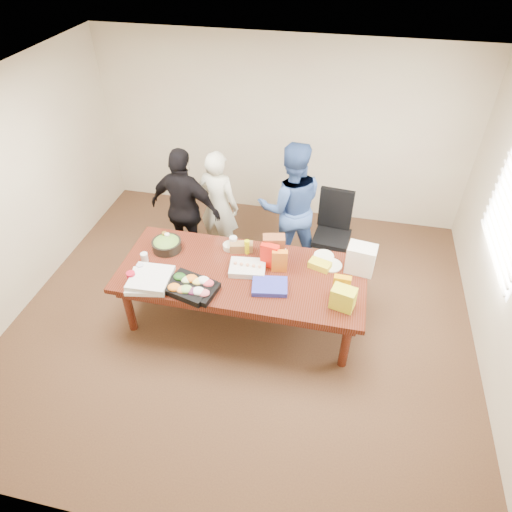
% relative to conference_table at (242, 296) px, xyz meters
% --- Properties ---
extents(floor, '(5.50, 5.00, 0.02)m').
position_rel_conference_table_xyz_m(floor, '(0.00, 0.00, -0.39)').
color(floor, '#47301E').
rests_on(floor, ground).
extents(ceiling, '(5.50, 5.00, 0.02)m').
position_rel_conference_table_xyz_m(ceiling, '(0.00, 0.00, 2.33)').
color(ceiling, white).
rests_on(ceiling, wall_back).
extents(wall_back, '(5.50, 0.04, 2.70)m').
position_rel_conference_table_xyz_m(wall_back, '(0.00, 2.50, 0.98)').
color(wall_back, beige).
rests_on(wall_back, floor).
extents(wall_front, '(5.50, 0.04, 2.70)m').
position_rel_conference_table_xyz_m(wall_front, '(0.00, -2.50, 0.98)').
color(wall_front, beige).
rests_on(wall_front, floor).
extents(wall_left, '(0.04, 5.00, 2.70)m').
position_rel_conference_table_xyz_m(wall_left, '(-2.75, 0.00, 0.98)').
color(wall_left, beige).
rests_on(wall_left, floor).
extents(window_panel, '(0.03, 1.40, 1.10)m').
position_rel_conference_table_xyz_m(window_panel, '(2.72, 0.60, 1.12)').
color(window_panel, white).
rests_on(window_panel, wall_right).
extents(window_blinds, '(0.04, 1.36, 1.00)m').
position_rel_conference_table_xyz_m(window_blinds, '(2.68, 0.60, 1.12)').
color(window_blinds, beige).
rests_on(window_blinds, wall_right).
extents(conference_table, '(2.80, 1.20, 0.75)m').
position_rel_conference_table_xyz_m(conference_table, '(0.00, 0.00, 0.00)').
color(conference_table, '#4C1C0F').
rests_on(conference_table, floor).
extents(office_chair, '(0.60, 0.60, 1.06)m').
position_rel_conference_table_xyz_m(office_chair, '(0.94, 1.22, 0.16)').
color(office_chair, black).
rests_on(office_chair, floor).
extents(person_center, '(0.65, 0.50, 1.60)m').
position_rel_conference_table_xyz_m(person_center, '(-0.61, 1.19, 0.42)').
color(person_center, beige).
rests_on(person_center, floor).
extents(person_right, '(1.02, 0.88, 1.80)m').
position_rel_conference_table_xyz_m(person_right, '(0.37, 1.22, 0.52)').
color(person_right, '#314F8F').
rests_on(person_right, floor).
extents(person_left, '(1.06, 0.59, 1.71)m').
position_rel_conference_table_xyz_m(person_left, '(-0.99, 0.94, 0.48)').
color(person_left, black).
rests_on(person_left, floor).
extents(veggie_tray, '(0.58, 0.50, 0.07)m').
position_rel_conference_table_xyz_m(veggie_tray, '(-0.48, -0.40, 0.41)').
color(veggie_tray, black).
rests_on(veggie_tray, conference_table).
extents(fruit_tray, '(0.51, 0.43, 0.07)m').
position_rel_conference_table_xyz_m(fruit_tray, '(-0.41, -0.42, 0.41)').
color(fruit_tray, black).
rests_on(fruit_tray, conference_table).
extents(sheet_cake, '(0.44, 0.35, 0.07)m').
position_rel_conference_table_xyz_m(sheet_cake, '(0.06, 0.04, 0.41)').
color(sheet_cake, silver).
rests_on(sheet_cake, conference_table).
extents(salad_bowl, '(0.42, 0.42, 0.11)m').
position_rel_conference_table_xyz_m(salad_bowl, '(-0.98, 0.22, 0.43)').
color(salad_bowl, black).
rests_on(salad_bowl, conference_table).
extents(chip_bag_blue, '(0.42, 0.34, 0.06)m').
position_rel_conference_table_xyz_m(chip_bag_blue, '(0.36, -0.19, 0.40)').
color(chip_bag_blue, '#2A30A2').
rests_on(chip_bag_blue, conference_table).
extents(chip_bag_red, '(0.22, 0.12, 0.30)m').
position_rel_conference_table_xyz_m(chip_bag_red, '(0.29, 0.18, 0.52)').
color(chip_bag_red, red).
rests_on(chip_bag_red, conference_table).
extents(chip_bag_yellow, '(0.18, 0.08, 0.27)m').
position_rel_conference_table_xyz_m(chip_bag_yellow, '(1.12, -0.15, 0.51)').
color(chip_bag_yellow, orange).
rests_on(chip_bag_yellow, conference_table).
extents(chip_bag_orange, '(0.18, 0.10, 0.27)m').
position_rel_conference_table_xyz_m(chip_bag_orange, '(0.41, 0.12, 0.51)').
color(chip_bag_orange, orange).
rests_on(chip_bag_orange, conference_table).
extents(mayo_jar, '(0.11, 0.11, 0.15)m').
position_rel_conference_table_xyz_m(mayo_jar, '(-0.21, 0.43, 0.45)').
color(mayo_jar, silver).
rests_on(mayo_jar, conference_table).
extents(mustard_bottle, '(0.07, 0.07, 0.18)m').
position_rel_conference_table_xyz_m(mustard_bottle, '(-0.02, 0.35, 0.46)').
color(mustard_bottle, '#D5D902').
rests_on(mustard_bottle, conference_table).
extents(dressing_bottle, '(0.06, 0.06, 0.18)m').
position_rel_conference_table_xyz_m(dressing_bottle, '(-1.03, 0.30, 0.46)').
color(dressing_bottle, brown).
rests_on(dressing_bottle, conference_table).
extents(ranch_bottle, '(0.07, 0.07, 0.18)m').
position_rel_conference_table_xyz_m(ranch_bottle, '(-0.98, 0.28, 0.46)').
color(ranch_bottle, beige).
rests_on(ranch_bottle, conference_table).
extents(banana_bunch, '(0.28, 0.21, 0.08)m').
position_rel_conference_table_xyz_m(banana_bunch, '(0.86, 0.26, 0.42)').
color(banana_bunch, yellow).
rests_on(banana_bunch, conference_table).
extents(bread_loaf, '(0.30, 0.18, 0.11)m').
position_rel_conference_table_xyz_m(bread_loaf, '(-0.09, 0.38, 0.43)').
color(bread_loaf, olive).
rests_on(bread_loaf, conference_table).
extents(kraft_bag, '(0.28, 0.20, 0.33)m').
position_rel_conference_table_xyz_m(kraft_bag, '(0.31, 0.31, 0.54)').
color(kraft_bag, brown).
rests_on(kraft_bag, conference_table).
extents(red_cup, '(0.11, 0.11, 0.13)m').
position_rel_conference_table_xyz_m(red_cup, '(-1.15, -0.41, 0.44)').
color(red_cup, '#AF0F23').
rests_on(red_cup, conference_table).
extents(clear_cup_a, '(0.09, 0.09, 0.11)m').
position_rel_conference_table_xyz_m(clear_cup_a, '(-1.11, -0.24, 0.43)').
color(clear_cup_a, silver).
rests_on(clear_cup_a, conference_table).
extents(clear_cup_b, '(0.09, 0.09, 0.11)m').
position_rel_conference_table_xyz_m(clear_cup_b, '(-1.15, -0.06, 0.43)').
color(clear_cup_b, silver).
rests_on(clear_cup_b, conference_table).
extents(pizza_box_lower, '(0.50, 0.50, 0.05)m').
position_rel_conference_table_xyz_m(pizza_box_lower, '(-0.96, -0.40, 0.40)').
color(pizza_box_lower, white).
rests_on(pizza_box_lower, conference_table).
extents(pizza_box_upper, '(0.45, 0.45, 0.05)m').
position_rel_conference_table_xyz_m(pizza_box_upper, '(-0.93, -0.39, 0.45)').
color(pizza_box_upper, silver).
rests_on(pizza_box_upper, pizza_box_lower).
extents(plate_a, '(0.31, 0.31, 0.01)m').
position_rel_conference_table_xyz_m(plate_a, '(0.98, 0.33, 0.38)').
color(plate_a, white).
rests_on(plate_a, conference_table).
extents(plate_b, '(0.26, 0.26, 0.01)m').
position_rel_conference_table_xyz_m(plate_b, '(0.89, 0.48, 0.38)').
color(plate_b, white).
rests_on(plate_b, conference_table).
extents(dip_bowl_a, '(0.14, 0.14, 0.06)m').
position_rel_conference_table_xyz_m(dip_bowl_a, '(0.38, 0.40, 0.40)').
color(dip_bowl_a, silver).
rests_on(dip_bowl_a, conference_table).
extents(dip_bowl_b, '(0.20, 0.20, 0.07)m').
position_rel_conference_table_xyz_m(dip_bowl_b, '(-0.24, 0.39, 0.41)').
color(dip_bowl_b, beige).
rests_on(dip_bowl_b, conference_table).
extents(grocery_bag_white, '(0.34, 0.26, 0.33)m').
position_rel_conference_table_xyz_m(grocery_bag_white, '(1.30, 0.32, 0.54)').
color(grocery_bag_white, white).
rests_on(grocery_bag_white, conference_table).
extents(grocery_bag_yellow, '(0.28, 0.22, 0.24)m').
position_rel_conference_table_xyz_m(grocery_bag_yellow, '(1.15, -0.30, 0.50)').
color(grocery_bag_yellow, yellow).
rests_on(grocery_bag_yellow, conference_table).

